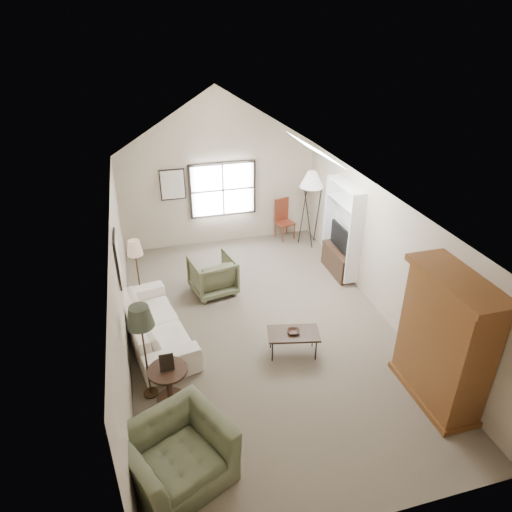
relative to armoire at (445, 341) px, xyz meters
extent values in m
cube|color=brown|center=(-2.18, 2.40, -1.10)|extent=(5.00, 8.00, 0.01)
cube|color=tan|center=(-2.18, 6.40, 0.15)|extent=(5.00, 0.01, 2.50)
cube|color=tan|center=(-2.18, -1.60, 0.15)|extent=(5.00, 0.01, 2.50)
cube|color=tan|center=(-4.68, 2.40, 0.15)|extent=(0.01, 8.00, 2.50)
cube|color=tan|center=(0.32, 2.40, 0.15)|extent=(0.01, 8.00, 2.50)
cube|color=black|center=(-2.08, 6.36, 0.35)|extent=(1.72, 0.08, 1.42)
cube|color=black|center=(-4.65, 2.70, 0.65)|extent=(0.68, 0.04, 0.88)
cube|color=black|center=(-3.33, 6.37, 0.60)|extent=(0.62, 0.04, 0.78)
cube|color=brown|center=(0.00, 0.00, 0.00)|extent=(0.60, 1.50, 2.20)
cube|color=white|center=(0.16, 4.00, 0.05)|extent=(0.32, 1.30, 2.10)
cube|color=#382316|center=(0.14, 4.00, -0.80)|extent=(0.34, 1.18, 0.60)
cube|color=black|center=(0.14, 4.00, -0.18)|extent=(0.05, 0.90, 0.55)
imported|color=silver|center=(-4.18, 2.62, -0.74)|extent=(1.42, 2.62, 0.73)
imported|color=#5D6245|center=(-4.12, -0.40, -0.68)|extent=(1.66, 1.58, 0.85)
imported|color=#5C6144|center=(-2.83, 3.96, -0.68)|extent=(1.04, 1.07, 0.83)
cube|color=#382417|center=(-1.84, 1.54, -0.87)|extent=(1.00, 0.69, 0.46)
imported|color=#3E2519|center=(-1.84, 1.54, -0.61)|extent=(0.26, 0.26, 0.05)
cylinder|color=#382617|center=(-4.08, 1.02, -0.79)|extent=(0.73, 0.73, 0.62)
cube|color=maroon|center=(-0.46, 6.10, -0.56)|extent=(0.52, 0.52, 1.09)
camera|label=1|loc=(-4.18, -4.48, 4.38)|focal=32.00mm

